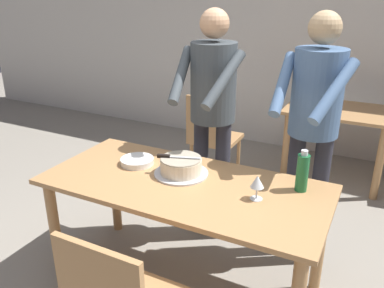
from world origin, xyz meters
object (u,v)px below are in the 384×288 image
at_px(main_dining_table, 184,199).
at_px(person_standing_beside, 314,116).
at_px(wine_glass_near, 257,182).
at_px(background_chair_0, 213,135).
at_px(cake_on_platter, 181,167).
at_px(plate_stack, 137,161).
at_px(background_table, 338,125).
at_px(person_cutting_cake, 212,104).
at_px(water_bottle, 302,172).
at_px(cake_knife, 170,156).

xyz_separation_m(main_dining_table, person_standing_beside, (0.61, 0.64, 0.44)).
distance_m(wine_glass_near, background_chair_0, 1.76).
distance_m(cake_on_platter, plate_stack, 0.33).
bearing_deg(background_table, wine_glass_near, -94.56).
height_order(background_table, background_chair_0, background_chair_0).
bearing_deg(plate_stack, person_cutting_cake, 58.67).
bearing_deg(wine_glass_near, background_chair_0, 121.97).
xyz_separation_m(water_bottle, background_chair_0, (-1.10, 1.24, -0.37)).
bearing_deg(main_dining_table, plate_stack, 166.45).
height_order(wine_glass_near, water_bottle, water_bottle).
xyz_separation_m(plate_stack, wine_glass_near, (0.85, -0.09, 0.08)).
relative_size(main_dining_table, water_bottle, 6.89).
height_order(cake_on_platter, wine_glass_near, wine_glass_near).
distance_m(main_dining_table, wine_glass_near, 0.50).
distance_m(wine_glass_near, background_table, 2.09).
height_order(person_cutting_cake, person_standing_beside, same).
distance_m(person_cutting_cake, person_standing_beside, 0.70).
xyz_separation_m(water_bottle, background_table, (-0.03, 1.85, -0.29)).
relative_size(cake_on_platter, plate_stack, 1.55).
relative_size(person_standing_beside, background_table, 1.72).
height_order(cake_knife, water_bottle, water_bottle).
bearing_deg(wine_glass_near, background_table, 85.44).
bearing_deg(plate_stack, main_dining_table, -13.55).
bearing_deg(wine_glass_near, cake_knife, 173.64).
bearing_deg(cake_on_platter, background_table, 70.88).
height_order(main_dining_table, person_standing_beside, person_standing_beside).
relative_size(cake_knife, background_table, 0.26).
distance_m(main_dining_table, water_bottle, 0.72).
height_order(cake_knife, plate_stack, cake_knife).
distance_m(cake_knife, wine_glass_near, 0.59).
distance_m(cake_on_platter, person_cutting_cake, 0.58).
height_order(cake_on_platter, plate_stack, cake_on_platter).
bearing_deg(person_standing_beside, main_dining_table, -133.76).
height_order(plate_stack, wine_glass_near, wine_glass_near).
bearing_deg(main_dining_table, person_cutting_cake, 98.31).
xyz_separation_m(main_dining_table, plate_stack, (-0.40, 0.10, 0.13)).
distance_m(wine_glass_near, person_standing_beside, 0.69).
relative_size(cake_knife, person_cutting_cake, 0.15).
bearing_deg(main_dining_table, background_chair_0, 107.31).
bearing_deg(person_cutting_cake, main_dining_table, -81.69).
distance_m(water_bottle, background_table, 1.87).
height_order(water_bottle, person_standing_beside, person_standing_beside).
relative_size(main_dining_table, plate_stack, 7.83).
bearing_deg(water_bottle, person_standing_beside, 95.38).
xyz_separation_m(wine_glass_near, background_chair_0, (-0.91, 1.46, -0.36)).
distance_m(plate_stack, person_cutting_cake, 0.67).
height_order(plate_stack, background_table, plate_stack).
bearing_deg(water_bottle, background_table, 90.95).
xyz_separation_m(wine_glass_near, person_standing_beside, (0.16, 0.63, 0.22)).
xyz_separation_m(plate_stack, background_chair_0, (-0.06, 1.37, -0.28)).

